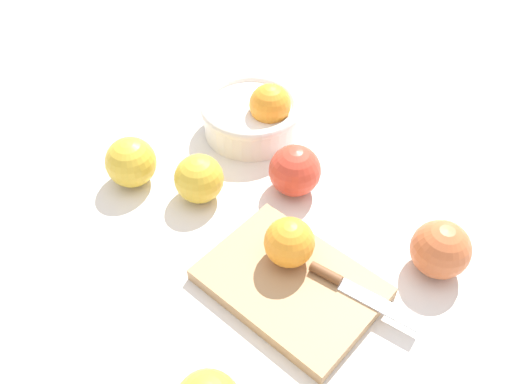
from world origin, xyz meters
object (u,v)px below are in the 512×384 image
at_px(apple_front_left, 131,162).
at_px(apple_front_left_2, 199,179).
at_px(cutting_board, 291,284).
at_px(knife, 348,286).
at_px(apple_back_center, 295,171).
at_px(orange_on_board, 290,242).
at_px(apple_back_right, 440,249).
at_px(bowl, 254,114).

height_order(apple_front_left, apple_front_left_2, apple_front_left).
xyz_separation_m(cutting_board, knife, (0.05, 0.05, 0.01)).
height_order(apple_front_left, apple_back_center, same).
xyz_separation_m(orange_on_board, apple_front_left, (-0.28, -0.10, -0.01)).
bearing_deg(apple_front_left_2, orange_on_board, 9.89).
relative_size(apple_back_right, apple_front_left, 1.01).
height_order(knife, apple_front_left, apple_front_left).
relative_size(apple_front_left, apple_front_left_2, 1.05).
distance_m(apple_back_center, apple_front_left_2, 0.15).
relative_size(apple_back_right, apple_back_center, 1.00).
bearing_deg(bowl, apple_front_left_2, -62.34).
bearing_deg(apple_front_left, apple_front_left_2, 37.85).
distance_m(knife, apple_front_left_2, 0.28).
distance_m(bowl, apple_back_center, 0.15).
relative_size(bowl, apple_back_right, 2.17).
bearing_deg(cutting_board, apple_back_center, 141.49).
distance_m(bowl, apple_front_left, 0.23).
distance_m(cutting_board, apple_back_right, 0.21).
xyz_separation_m(bowl, apple_front_left, (-0.01, -0.23, -0.00)).
xyz_separation_m(knife, apple_back_center, (-0.20, 0.06, 0.02)).
bearing_deg(apple_back_center, apple_back_right, 16.58).
bearing_deg(knife, apple_back_right, 76.36).
xyz_separation_m(orange_on_board, apple_front_left_2, (-0.19, -0.03, -0.02)).
distance_m(knife, apple_back_right, 0.14).
bearing_deg(apple_front_left_2, apple_back_center, 61.53).
xyz_separation_m(bowl, orange_on_board, (0.27, -0.12, 0.01)).
bearing_deg(cutting_board, bowl, 154.31).
bearing_deg(orange_on_board, knife, 21.60).
relative_size(orange_on_board, apple_back_center, 0.85).
relative_size(orange_on_board, apple_front_left_2, 0.90).
bearing_deg(knife, apple_back_center, 162.31).
distance_m(bowl, orange_on_board, 0.30).
bearing_deg(apple_back_center, knife, -17.69).
height_order(cutting_board, apple_front_left_2, apple_front_left_2).
distance_m(orange_on_board, knife, 0.09).
distance_m(orange_on_board, apple_front_left, 0.29).
distance_m(knife, apple_back_center, 0.21).
bearing_deg(orange_on_board, bowl, 155.21).
bearing_deg(apple_back_right, knife, -103.64).
bearing_deg(knife, apple_front_left, -159.36).
distance_m(bowl, knife, 0.36).
distance_m(bowl, apple_back_right, 0.39).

